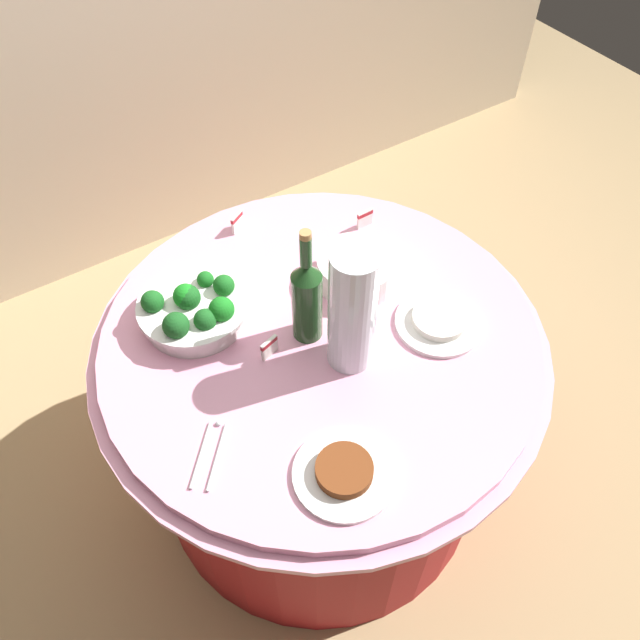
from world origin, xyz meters
The scene contains 12 objects.
ground_plane centered at (0.00, 0.00, 0.00)m, with size 6.00×6.00×0.00m, color tan.
buffet_table centered at (0.00, 0.00, 0.38)m, with size 1.16×1.16×0.74m.
broccoli_bowl centered at (-0.24, 0.20, 0.79)m, with size 0.28×0.28×0.11m.
plate_stack centered at (0.18, 0.10, 0.78)m, with size 0.21×0.21×0.08m.
wine_bottle centered at (-0.03, 0.02, 0.87)m, with size 0.07×0.07×0.34m.
decorative_fruit_vase centered at (0.02, -0.10, 0.90)m, with size 0.11×0.11×0.34m.
serving_tongs centered at (-0.38, -0.15, 0.74)m, with size 0.14×0.15×0.01m.
food_plate_rice centered at (0.27, -0.14, 0.75)m, with size 0.22×0.22×0.03m.
food_plate_stir_fry centered at (-0.17, -0.35, 0.75)m, with size 0.22×0.22×0.04m.
label_placard_front centered at (0.32, 0.27, 0.77)m, with size 0.05×0.01×0.05m.
label_placard_mid centered at (0.01, 0.45, 0.77)m, with size 0.05×0.03×0.05m.
label_placard_rear centered at (-0.14, 0.01, 0.77)m, with size 0.05×0.02×0.05m.
Camera 1 is at (-0.54, -0.84, 1.98)m, focal length 35.81 mm.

